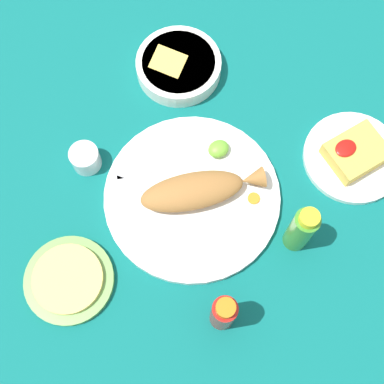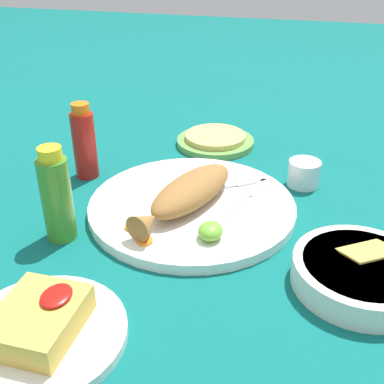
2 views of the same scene
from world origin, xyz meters
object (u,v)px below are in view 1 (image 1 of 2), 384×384
object	(u,v)px
fork_near	(147,191)
fried_fish	(198,190)
hot_sauce_bottle_red	(223,313)
main_plate	(192,197)
tortilla_plate	(69,280)
side_plate_fries	(353,157)
salt_cup	(86,159)
fork_far	(155,170)
guacamole_bowl	(179,66)
hot_sauce_bottle_green	(301,229)

from	to	relation	value
fork_near	fried_fish	bearing A→B (deg)	-163.02
hot_sauce_bottle_red	main_plate	bearing A→B (deg)	-107.99
hot_sauce_bottle_red	tortilla_plate	distance (m)	0.31
fried_fish	fork_near	size ratio (longest dim) A/B	1.68
hot_sauce_bottle_red	side_plate_fries	world-z (taller)	hot_sauce_bottle_red
salt_cup	main_plate	bearing A→B (deg)	129.34
side_plate_fries	tortilla_plate	size ratio (longest dim) A/B	1.19
main_plate	fried_fish	distance (m)	0.04
tortilla_plate	side_plate_fries	bearing A→B (deg)	173.26
fork_far	guacamole_bowl	bearing A→B (deg)	-110.36
tortilla_plate	fork_near	bearing A→B (deg)	-160.05
hot_sauce_bottle_green	fork_near	bearing A→B (deg)	-49.16
fork_near	side_plate_fries	size ratio (longest dim) A/B	0.74
fried_fish	hot_sauce_bottle_green	bearing A→B (deg)	142.79
guacamole_bowl	hot_sauce_bottle_green	bearing A→B (deg)	89.95
fork_far	guacamole_bowl	world-z (taller)	guacamole_bowl
main_plate	tortilla_plate	bearing A→B (deg)	4.65
main_plate	tortilla_plate	distance (m)	0.29
fork_far	tortilla_plate	world-z (taller)	fork_far
hot_sauce_bottle_green	guacamole_bowl	distance (m)	0.46
fork_far	hot_sauce_bottle_red	bearing A→B (deg)	104.32
main_plate	tortilla_plate	world-z (taller)	main_plate
main_plate	fork_far	distance (m)	0.10
main_plate	side_plate_fries	size ratio (longest dim) A/B	1.73
salt_cup	hot_sauce_bottle_green	bearing A→B (deg)	127.62
fried_fish	tortilla_plate	xyz separation A→B (m)	(0.31, 0.02, -0.04)
hot_sauce_bottle_green	tortilla_plate	xyz separation A→B (m)	(0.43, -0.16, -0.07)
guacamole_bowl	fork_near	bearing A→B (deg)	47.12
main_plate	fried_fish	xyz separation A→B (m)	(-0.01, 0.00, 0.03)
fork_far	fried_fish	bearing A→B (deg)	139.54
main_plate	hot_sauce_bottle_red	size ratio (longest dim) A/B	2.39
fried_fish	hot_sauce_bottle_red	size ratio (longest dim) A/B	1.72
fork_far	hot_sauce_bottle_red	xyz separation A→B (m)	(0.04, 0.33, 0.05)
fork_near	fork_far	bearing A→B (deg)	-87.55
hot_sauce_bottle_red	guacamole_bowl	distance (m)	0.56
fried_fish	hot_sauce_bottle_red	distance (m)	0.25
fried_fish	side_plate_fries	world-z (taller)	fried_fish
fork_far	hot_sauce_bottle_red	size ratio (longest dim) A/B	1.17
main_plate	hot_sauce_bottle_red	bearing A→B (deg)	72.01
fork_far	tortilla_plate	bearing A→B (deg)	44.77
fried_fish	fork_near	bearing A→B (deg)	-15.89
tortilla_plate	fried_fish	bearing A→B (deg)	-176.28
salt_cup	guacamole_bowl	world-z (taller)	guacamole_bowl
hot_sauce_bottle_red	guacamole_bowl	world-z (taller)	hot_sauce_bottle_red
main_plate	fork_far	size ratio (longest dim) A/B	2.04
fried_fish	main_plate	bearing A→B (deg)	0.00
fried_fish	salt_cup	xyz separation A→B (m)	(0.16, -0.19, -0.02)
fork_near	fork_far	distance (m)	0.05
main_plate	fork_far	world-z (taller)	fork_far
main_plate	tortilla_plate	size ratio (longest dim) A/B	2.06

